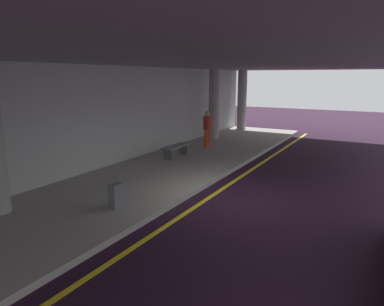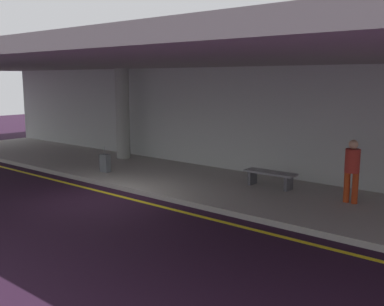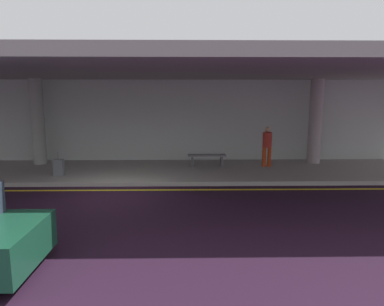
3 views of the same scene
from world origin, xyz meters
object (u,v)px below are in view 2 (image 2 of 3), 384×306
(traveler_with_luggage, at_px, (352,167))
(bench_metal, at_px, (270,176))
(support_column_far_left, at_px, (123,114))
(suitcase_upright_primary, at_px, (105,163))

(traveler_with_luggage, relative_size, bench_metal, 1.05)
(support_column_far_left, bearing_deg, bench_metal, -4.79)
(support_column_far_left, height_order, traveler_with_luggage, support_column_far_left)
(traveler_with_luggage, xyz_separation_m, suitcase_upright_primary, (-8.11, -1.57, -0.65))
(support_column_far_left, height_order, suitcase_upright_primary, support_column_far_left)
(traveler_with_luggage, distance_m, suitcase_upright_primary, 8.29)
(bench_metal, bearing_deg, traveler_with_luggage, -3.32)
(suitcase_upright_primary, height_order, bench_metal, suitcase_upright_primary)
(support_column_far_left, xyz_separation_m, suitcase_upright_primary, (1.64, -2.32, -1.51))
(bench_metal, bearing_deg, suitcase_upright_primary, -163.02)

